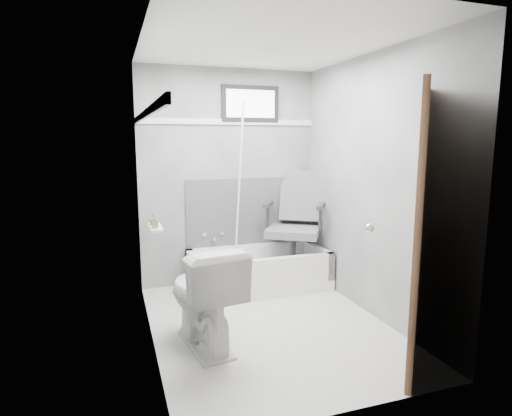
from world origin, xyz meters
name	(u,v)px	position (x,y,z in m)	size (l,w,h in m)	color
floor	(269,325)	(0.00, 0.00, 0.00)	(2.60, 2.60, 0.00)	white
ceiling	(270,42)	(0.00, 0.00, 2.40)	(2.60, 2.60, 0.00)	silver
wall_back	(229,178)	(0.00, 1.30, 1.20)	(2.00, 0.02, 2.40)	slate
wall_front	(351,217)	(0.00, -1.30, 1.20)	(2.00, 0.02, 2.40)	slate
wall_left	(148,196)	(-1.00, 0.00, 1.20)	(0.02, 2.60, 2.40)	slate
wall_right	(371,187)	(1.00, 0.00, 1.20)	(0.02, 2.60, 2.40)	slate
bathtub	(259,270)	(0.23, 0.93, 0.21)	(1.50, 0.70, 0.42)	white
office_chair	(294,224)	(0.65, 0.95, 0.70)	(0.67, 0.67, 1.16)	#5D5E62
toilet	(203,296)	(-0.62, -0.18, 0.41)	(0.47, 0.84, 0.82)	white
door	(481,238)	(0.98, -1.28, 1.00)	(0.78, 0.78, 2.00)	brown
window	(250,104)	(0.25, 1.29, 2.02)	(0.66, 0.04, 0.40)	black
backerboard	(250,212)	(0.25, 1.29, 0.80)	(1.50, 0.02, 0.78)	#4C4C4F
trim_back	(229,122)	(0.00, 1.29, 1.82)	(2.00, 0.02, 0.06)	white
trim_left	(146,114)	(-0.99, 0.00, 1.82)	(0.02, 2.60, 0.06)	white
pole	(239,193)	(0.04, 1.06, 1.05)	(0.02, 0.02, 1.95)	white
shelf	(155,228)	(-0.93, 0.23, 0.90)	(0.10, 0.32, 0.03)	white
soap_bottle_a	(155,222)	(-0.94, 0.15, 0.97)	(0.05, 0.05, 0.12)	olive
soap_bottle_b	(153,219)	(-0.94, 0.29, 0.96)	(0.07, 0.07, 0.10)	teal
faucet	(213,236)	(-0.20, 1.27, 0.55)	(0.26, 0.10, 0.16)	silver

